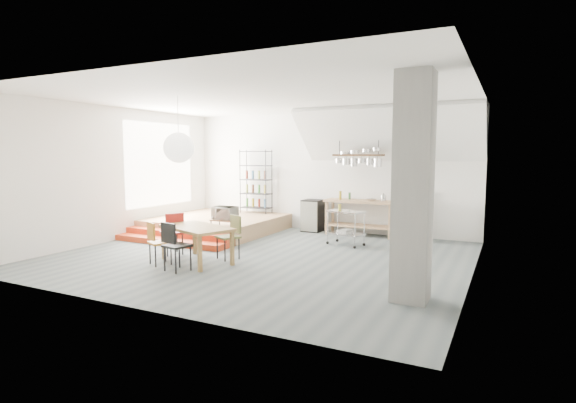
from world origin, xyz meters
The scene contains 26 objects.
floor centered at (0.00, 0.00, 0.00)m, with size 8.00×8.00×0.00m, color #505A5D.
wall_back centered at (0.00, 3.50, 1.60)m, with size 8.00×0.04×3.20m, color silver.
wall_left centered at (-4.00, 0.00, 1.60)m, with size 0.04×7.00×3.20m, color silver.
wall_right centered at (4.00, 0.00, 1.60)m, with size 0.04×7.00×3.20m, color silver.
ceiling centered at (0.00, 0.00, 3.20)m, with size 8.00×7.00×0.02m, color white.
slope_ceiling centered at (1.80, 2.90, 2.55)m, with size 4.40×1.80×0.15m, color white.
window_pane centered at (-3.98, 1.50, 1.80)m, with size 0.02×2.50×2.20m, color white.
platform centered at (-2.50, 2.00, 0.20)m, with size 3.00×3.00×0.40m, color #A78053.
step_lower centered at (-2.50, 0.05, 0.07)m, with size 3.00×0.35×0.13m, color red.
step_upper centered at (-2.50, 0.40, 0.13)m, with size 3.00×0.35×0.27m, color red.
concrete_column centered at (3.30, -1.50, 1.60)m, with size 0.50×0.50×3.20m, color gray.
kitchen_counter centered at (1.10, 3.15, 0.63)m, with size 1.80×0.60×0.91m.
stove centered at (2.50, 3.16, 0.48)m, with size 0.60×0.60×1.18m.
pot_rack centered at (1.13, 2.92, 1.98)m, with size 1.20×0.50×1.43m.
wire_shelving centered at (-2.00, 3.20, 1.33)m, with size 0.88×0.38×1.80m.
microwave_shelf centered at (-1.40, 0.75, 0.55)m, with size 0.60×0.40×0.16m.
paper_lantern centered at (-1.39, -0.82, 2.20)m, with size 0.60×0.60×0.60m, color white.
dining_table centered at (-0.83, -1.03, 0.62)m, with size 1.67×1.29×0.70m.
chair_mustard centered at (-1.37, -1.53, 0.49)m, with size 0.50×0.50×0.81m.
chair_black centered at (-0.76, -1.77, 0.53)m, with size 0.49×0.49×0.88m.
chair_olive centered at (-0.42, -0.47, 0.51)m, with size 0.53×0.53×0.86m.
chair_red centered at (-1.67, -0.72, 0.53)m, with size 0.55×0.55×0.88m.
rolling_cart centered at (1.19, 1.81, 0.51)m, with size 0.89×0.64×0.79m.
mini_fridge centered at (-0.23, 3.20, 0.43)m, with size 0.50×0.50×0.86m, color black.
microwave centered at (-1.40, 0.75, 0.72)m, with size 0.54×0.37×0.30m, color beige.
bowl centered at (1.41, 3.10, 0.94)m, with size 0.23×0.23×0.06m, color silver.
Camera 1 is at (4.51, -7.84, 2.07)m, focal length 28.00 mm.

